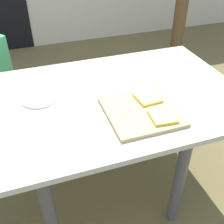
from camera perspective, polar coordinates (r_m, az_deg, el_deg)
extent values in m
plane|color=brown|center=(1.90, -2.38, -15.49)|extent=(16.00, 16.00, 0.00)
cube|color=#AFB5AA|center=(1.42, -3.07, 2.42)|extent=(1.53, 0.91, 0.03)
cylinder|color=#4C4C51|center=(1.39, -12.69, -20.37)|extent=(0.06, 0.06, 0.69)
cylinder|color=#4C4C51|center=(1.54, 13.82, -13.30)|extent=(0.06, 0.06, 0.69)
cylinder|color=#4C4C51|center=(1.87, -15.84, -3.21)|extent=(0.06, 0.06, 0.69)
cylinder|color=#4C4C51|center=(1.98, 3.93, 0.77)|extent=(0.06, 0.06, 0.69)
cube|color=tan|center=(1.30, 6.11, 0.09)|extent=(0.33, 0.34, 0.02)
cube|color=gold|center=(1.26, 10.46, -0.90)|extent=(0.12, 0.13, 0.01)
cube|color=#FCE096|center=(1.25, 10.50, -0.61)|extent=(0.11, 0.11, 0.00)
cube|color=gold|center=(1.37, 7.40, 2.95)|extent=(0.12, 0.13, 0.01)
cube|color=#FCE096|center=(1.37, 7.42, 3.22)|extent=(0.11, 0.11, 0.00)
cylinder|color=white|center=(1.44, -14.79, 2.76)|extent=(0.18, 0.18, 0.01)
cylinder|color=#383553|center=(2.31, -22.25, 1.00)|extent=(0.09, 0.09, 0.52)
cylinder|color=#383553|center=(2.21, -20.17, -0.20)|extent=(0.09, 0.09, 0.52)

